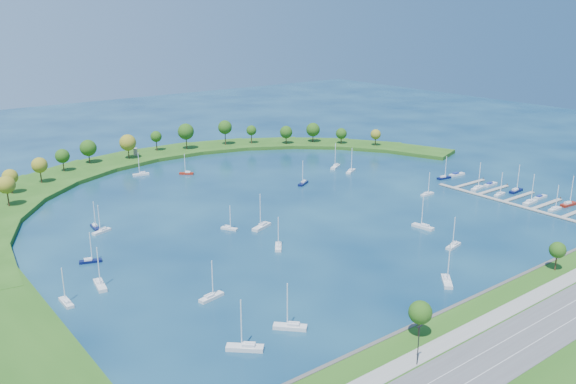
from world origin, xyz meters
TOP-DOWN VIEW (x-y plane):
  - ground at (0.00, 0.00)m, footprint 700.00×700.00m
  - south_shoreline at (0.03, -122.88)m, footprint 420.00×43.10m
  - breakwater at (-46.33, 48.72)m, footprint 286.74×247.64m
  - breakwater_trees at (-17.10, 89.43)m, footprint 239.99×92.40m
  - harbor_tower at (-15.66, 118.80)m, footprint 2.60×2.60m
  - dock_system at (85.30, -61.00)m, footprint 24.28×82.00m
  - moored_boat_0 at (-91.95, -27.38)m, footprint 3.96×9.25m
  - moored_boat_1 at (-69.34, -54.78)m, footprint 8.32×3.75m
  - moored_boat_2 at (26.39, 20.73)m, footprint 8.20×5.89m
  - moored_boat_3 at (-74.78, 22.64)m, footprint 2.74×7.70m
  - moored_boat_4 at (18.60, -73.10)m, footprint 8.09×3.72m
  - moored_boat_5 at (25.01, -54.04)m, footprint 3.77×9.00m
  - moored_boat_6 at (59.66, 34.49)m, footprint 9.30×6.89m
  - moored_boat_7 at (-28.43, 83.72)m, footprint 8.44×3.77m
  - moored_boat_8 at (-61.53, -82.12)m, footprint 7.98×8.12m
  - moored_boat_9 at (-6.78, -89.93)m, footprint 8.15×8.21m
  - moored_boat_10 at (-34.73, -9.67)m, footprint 4.91×6.64m
  - moored_boat_11 at (-74.46, 16.92)m, footprint 7.84×4.43m
  - moored_boat_12 at (-103.65, -32.26)m, footprint 2.15×7.50m
  - moored_boat_13 at (59.94, -27.14)m, footprint 7.29×2.21m
  - moored_boat_14 at (59.92, 22.94)m, footprint 8.79×6.21m
  - moored_boat_15 at (-9.13, 71.47)m, footprint 6.76×6.32m
  - moored_boat_16 at (-23.99, -16.02)m, footprint 9.83×5.86m
  - moored_boat_17 at (-87.77, -7.68)m, footprint 7.43×4.37m
  - moored_boat_18 at (-76.56, -83.30)m, footprint 8.58×8.20m
  - moored_boat_19 at (-30.98, -35.99)m, footprint 6.46×7.46m
  - docked_boat_2 at (85.53, -73.57)m, footprint 7.41×2.10m
  - docked_boat_3 at (96.00, -74.02)m, footprint 9.15×3.29m
  - docked_boat_4 at (85.51, -62.38)m, footprint 9.05×3.14m
  - docked_boat_5 at (95.98, -60.99)m, footprint 7.96×2.25m
  - docked_boat_6 at (85.54, -47.38)m, footprint 7.49×3.02m
  - docked_boat_7 at (96.01, -48.98)m, footprint 8.94×3.17m
  - docked_boat_8 at (85.51, -35.64)m, footprint 9.03×3.80m
  - docked_boat_9 at (95.98, -35.48)m, footprint 8.58×2.78m
  - docked_boat_10 at (87.93, -14.40)m, footprint 7.98×3.42m
  - docked_boat_11 at (97.87, -14.60)m, footprint 9.23×3.58m

SIDE VIEW (x-z plane):
  - ground at x=0.00m, z-range 0.00..0.00m
  - dock_system at x=85.30m, z-range -0.45..1.15m
  - docked_boat_5 at x=95.98m, z-range -0.22..1.41m
  - docked_boat_9 at x=95.98m, z-range -0.23..1.50m
  - docked_boat_11 at x=97.87m, z-range -0.24..1.59m
  - moored_boat_10 at x=-34.73m, z-range -4.00..5.70m
  - moored_boat_17 at x=-87.77m, z-range -4.41..6.15m
  - moored_boat_15 at x=-9.13m, z-range -4.45..6.19m
  - moored_boat_13 at x=59.94m, z-range -4.46..6.20m
  - docked_boat_6 at x=85.54m, z-range -4.48..6.22m
  - docked_boat_2 at x=85.53m, z-range -4.57..6.32m
  - moored_boat_12 at x=-103.65m, z-range -4.62..6.38m
  - moored_boat_3 at x=-74.78m, z-range -4.67..6.43m
  - moored_boat_11 at x=-74.46m, z-range -4.68..6.44m
  - docked_boat_10 at x=87.93m, z-range -4.80..6.57m
  - moored_boat_19 at x=-30.98m, z-range -4.81..6.59m
  - moored_boat_4 at x=18.60m, z-range -4.85..6.63m
  - moored_boat_1 at x=-69.34m, z-range -5.01..6.81m
  - moored_boat_2 at x=26.39m, z-range -5.06..6.87m
  - moored_boat_7 at x=-28.43m, z-range -5.09..6.90m
  - moored_boat_14 at x=59.92m, z-range -5.44..7.29m
  - moored_boat_5 at x=25.01m, z-range -5.48..7.35m
  - docked_boat_8 at x=85.51m, z-range -5.50..7.37m
  - docked_boat_7 at x=96.01m, z-range -5.51..7.38m
  - docked_boat_4 at x=85.51m, z-range -5.59..7.47m
  - moored_boat_8 at x=-61.53m, z-range -5.60..7.48m
  - moored_boat_0 at x=-91.95m, z-range -5.64..7.52m
  - docked_boat_3 at x=96.00m, z-range -5.65..7.53m
  - moored_boat_9 at x=-6.78m, z-range -5.70..7.59m
  - moored_boat_6 at x=59.66m, z-range -5.84..7.75m
  - moored_boat_18 at x=-76.56m, z-range -5.86..7.78m
  - moored_boat_16 at x=-23.99m, z-range -6.02..7.95m
  - breakwater at x=-46.33m, z-range -0.01..1.99m
  - south_shoreline at x=0.03m, z-range -4.80..6.80m
  - harbor_tower at x=-15.66m, z-range 2.05..6.05m
  - breakwater_trees at x=-17.10m, z-range 3.06..18.34m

